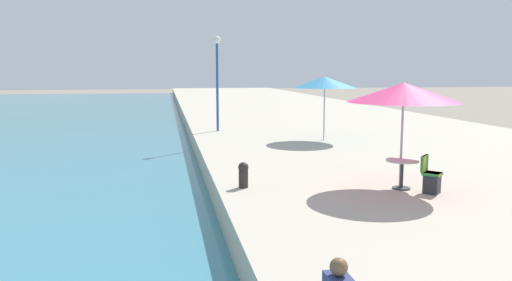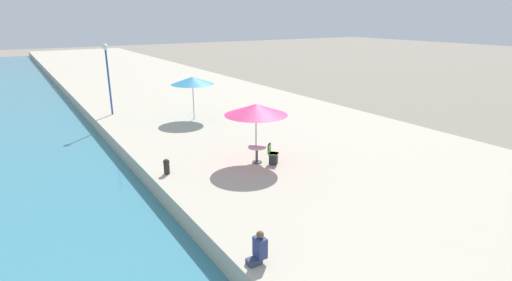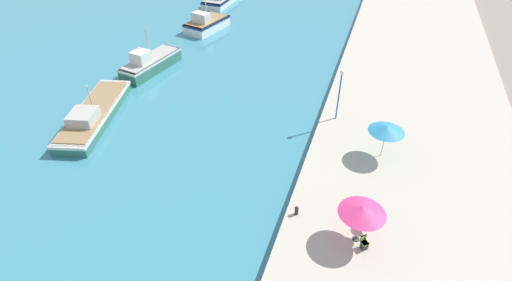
{
  "view_description": "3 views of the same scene",
  "coord_description": "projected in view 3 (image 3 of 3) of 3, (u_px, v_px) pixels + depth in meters",
  "views": [
    {
      "loc": [
        -1.23,
        -0.1,
        3.74
      ],
      "look_at": [
        1.5,
        14.84,
        1.59
      ],
      "focal_mm": 35.0,
      "sensor_mm": 36.0,
      "label": 1
    },
    {
      "loc": [
        -4.37,
        -2.86,
        7.05
      ],
      "look_at": [
        4.55,
        11.34,
        1.79
      ],
      "focal_mm": 28.0,
      "sensor_mm": 36.0,
      "label": 2
    },
    {
      "loc": [
        3.76,
        -5.49,
        19.83
      ],
      "look_at": [
        -4.0,
        18.0,
        1.39
      ],
      "focal_mm": 28.0,
      "sensor_mm": 36.0,
      "label": 3
    }
  ],
  "objects": [
    {
      "name": "cafe_table",
      "position": [
        357.0,
        233.0,
        23.61
      ],
      "size": [
        0.8,
        0.8,
        0.74
      ],
      "color": "#333338",
      "rests_on": "quay_promenade"
    },
    {
      "name": "fishing_boat_mid",
      "position": [
        150.0,
        63.0,
        42.74
      ],
      "size": [
        3.7,
        7.87,
        4.76
      ],
      "rotation": [
        0.0,
        0.0,
        -0.18
      ],
      "color": "#33705B",
      "rests_on": "water_basin"
    },
    {
      "name": "lamppost",
      "position": [
        340.0,
        86.0,
        32.63
      ],
      "size": [
        0.36,
        0.36,
        4.56
      ],
      "color": "#28519E",
      "rests_on": "quay_promenade"
    },
    {
      "name": "mooring_bollard",
      "position": [
        297.0,
        210.0,
        25.34
      ],
      "size": [
        0.26,
        0.26,
        0.65
      ],
      "color": "#2D2823",
      "rests_on": "quay_promenade"
    },
    {
      "name": "quay_promenade",
      "position": [
        417.0,
        69.0,
        42.9
      ],
      "size": [
        16.0,
        90.0,
        0.79
      ],
      "color": "#BCB29E",
      "rests_on": "ground_plane"
    },
    {
      "name": "fishing_boat_far",
      "position": [
        206.0,
        23.0,
        52.25
      ],
      "size": [
        4.53,
        6.74,
        4.52
      ],
      "rotation": [
        0.0,
        0.0,
        -0.24
      ],
      "color": "white",
      "rests_on": "water_basin"
    },
    {
      "name": "cafe_umbrella_pink",
      "position": [
        362.0,
        210.0,
        22.56
      ],
      "size": [
        2.75,
        2.75,
        2.64
      ],
      "color": "#B7B7B7",
      "rests_on": "quay_promenade"
    },
    {
      "name": "cafe_chair_left",
      "position": [
        364.0,
        244.0,
        23.21
      ],
      "size": [
        0.59,
        0.59,
        0.91
      ],
      "rotation": [
        0.0,
        0.0,
        3.92
      ],
      "color": "#2D2D33",
      "rests_on": "quay_promenade"
    },
    {
      "name": "water_basin",
      "position": [
        128.0,
        32.0,
        52.18
      ],
      "size": [
        56.0,
        90.0,
        0.04
      ],
      "color": "teal",
      "rests_on": "ground_plane"
    },
    {
      "name": "fishing_boat_near",
      "position": [
        94.0,
        114.0,
        35.14
      ],
      "size": [
        5.63,
        11.39,
        3.41
      ],
      "rotation": [
        0.0,
        0.0,
        0.25
      ],
      "color": "#33705B",
      "rests_on": "water_basin"
    },
    {
      "name": "cafe_umbrella_white",
      "position": [
        387.0,
        129.0,
        28.91
      ],
      "size": [
        2.65,
        2.65,
        2.68
      ],
      "color": "#B7B7B7",
      "rests_on": "quay_promenade"
    },
    {
      "name": "cafe_chair_right",
      "position": [
        364.0,
        244.0,
        23.2
      ],
      "size": [
        0.59,
        0.59,
        0.91
      ],
      "rotation": [
        0.0,
        0.0,
        3.89
      ],
      "color": "#2D2D33",
      "rests_on": "quay_promenade"
    }
  ]
}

